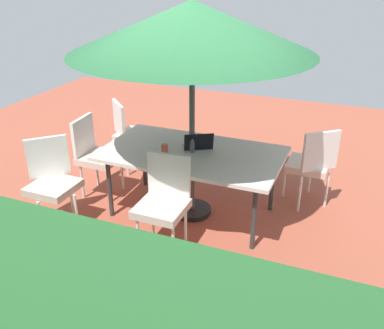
{
  "coord_description": "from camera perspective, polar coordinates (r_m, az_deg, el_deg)",
  "views": [
    {
      "loc": [
        -1.62,
        3.96,
        2.64
      ],
      "look_at": [
        0.0,
        0.0,
        0.62
      ],
      "focal_mm": 40.11,
      "sensor_mm": 36.0,
      "label": 1
    }
  ],
  "objects": [
    {
      "name": "chair_north",
      "position": [
        4.18,
        -3.75,
        -4.72
      ],
      "size": [
        0.46,
        0.47,
        0.98
      ],
      "rotation": [
        0.0,
        0.0,
        3.21
      ],
      "color": "beige",
      "rests_on": "ground_plane"
    },
    {
      "name": "dining_table",
      "position": [
        4.69,
        0.0,
        1.15
      ],
      "size": [
        1.95,
        1.12,
        0.77
      ],
      "color": "silver",
      "rests_on": "ground_plane"
    },
    {
      "name": "laptop",
      "position": [
        4.72,
        0.77,
        2.55
      ],
      "size": [
        0.4,
        0.38,
        0.21
      ],
      "rotation": [
        0.0,
        0.0,
        0.54
      ],
      "color": "gray",
      "rests_on": "dining_table"
    },
    {
      "name": "chair_northeast",
      "position": [
        4.79,
        -18.11,
        -1.9
      ],
      "size": [
        0.59,
        0.59,
        0.98
      ],
      "rotation": [
        0.0,
        0.0,
        3.93
      ],
      "color": "beige",
      "rests_on": "ground_plane"
    },
    {
      "name": "chair_southeast",
      "position": [
        5.91,
        -8.17,
        4.34
      ],
      "size": [
        0.59,
        0.59,
        0.98
      ],
      "rotation": [
        0.0,
        0.0,
        5.52
      ],
      "color": "beige",
      "rests_on": "ground_plane"
    },
    {
      "name": "ground_plane",
      "position": [
        5.04,
        0.0,
        -6.45
      ],
      "size": [
        10.0,
        10.0,
        0.02
      ],
      "primitive_type": "cube",
      "color": "#9E4C38"
    },
    {
      "name": "chair_southwest",
      "position": [
        5.12,
        15.58,
        0.27
      ],
      "size": [
        0.58,
        0.59,
        0.98
      ],
      "rotation": [
        0.0,
        0.0,
        0.7
      ],
      "color": "beige",
      "rests_on": "ground_plane"
    },
    {
      "name": "patio_umbrella",
      "position": [
        4.32,
        0.0,
        17.71
      ],
      "size": [
        2.44,
        2.44,
        2.33
      ],
      "color": "#4C4C4C",
      "rests_on": "ground_plane"
    },
    {
      "name": "chair_east",
      "position": [
        5.33,
        -12.7,
        1.58
      ],
      "size": [
        0.48,
        0.46,
        0.98
      ],
      "rotation": [
        0.0,
        0.0,
        4.79
      ],
      "color": "beige",
      "rests_on": "ground_plane"
    },
    {
      "name": "cup",
      "position": [
        4.64,
        -3.66,
        2.12
      ],
      "size": [
        0.07,
        0.07,
        0.09
      ],
      "primitive_type": "cylinder",
      "color": "#CC4C33",
      "rests_on": "dining_table"
    }
  ]
}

